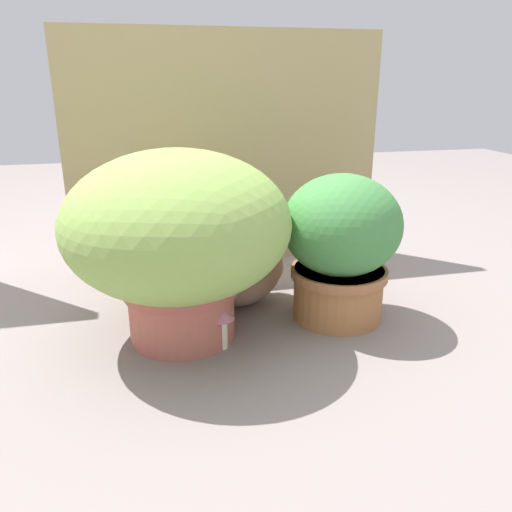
{
  "coord_description": "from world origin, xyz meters",
  "views": [
    {
      "loc": [
        -0.15,
        -1.16,
        0.62
      ],
      "look_at": [
        0.13,
        0.07,
        0.18
      ],
      "focal_mm": 35.43,
      "sensor_mm": 36.0,
      "label": 1
    }
  ],
  "objects_px": {
    "cat": "(248,263)",
    "mushroom_ornament_pink": "(221,321)",
    "grass_planter": "(178,233)",
    "leafy_planter": "(341,243)"
  },
  "relations": [
    {
      "from": "mushroom_ornament_pink",
      "to": "grass_planter",
      "type": "bearing_deg",
      "value": 135.39
    },
    {
      "from": "cat",
      "to": "mushroom_ornament_pink",
      "type": "bearing_deg",
      "value": -115.94
    },
    {
      "from": "grass_planter",
      "to": "leafy_planter",
      "type": "distance_m",
      "value": 0.43
    },
    {
      "from": "cat",
      "to": "mushroom_ornament_pink",
      "type": "distance_m",
      "value": 0.28
    },
    {
      "from": "cat",
      "to": "mushroom_ornament_pink",
      "type": "xyz_separation_m",
      "value": [
        -0.12,
        -0.25,
        -0.05
      ]
    },
    {
      "from": "grass_planter",
      "to": "cat",
      "type": "distance_m",
      "value": 0.3
    },
    {
      "from": "mushroom_ornament_pink",
      "to": "leafy_planter",
      "type": "bearing_deg",
      "value": 15.98
    },
    {
      "from": "leafy_planter",
      "to": "mushroom_ornament_pink",
      "type": "relative_size",
      "value": 3.77
    },
    {
      "from": "grass_planter",
      "to": "leafy_planter",
      "type": "height_order",
      "value": "grass_planter"
    },
    {
      "from": "grass_planter",
      "to": "mushroom_ornament_pink",
      "type": "xyz_separation_m",
      "value": [
        0.09,
        -0.09,
        -0.2
      ]
    }
  ]
}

